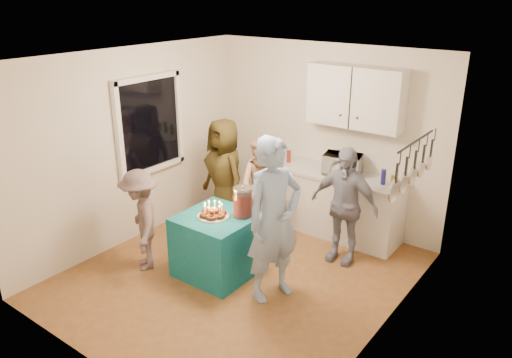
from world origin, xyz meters
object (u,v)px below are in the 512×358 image
Objects in this scene: child_near_left at (141,220)px; counter at (324,202)px; woman_back_left at (224,175)px; microwave at (342,164)px; woman_back_right at (344,205)px; woman_back_center at (263,189)px; punch_jar at (243,203)px; party_table at (218,244)px; man_birthday at (274,220)px.

counter is at bearing 96.90° from child_near_left.
woman_back_left is at bearing -145.22° from counter.
woman_back_right is at bearing -73.31° from microwave.
woman_back_left is 0.61m from woman_back_center.
counter is at bearing 51.94° from woman_back_left.
woman_back_left is at bearing -164.03° from microwave.
child_near_left is (-0.12, -1.44, -0.17)m from woman_back_left.
punch_jar is at bearing 67.46° from child_near_left.
man_birthday reaches higher than party_table.
woman_back_left reaches higher than party_table.
woman_back_center is at bearing 96.13° from party_table.
child_near_left is (-0.71, -1.54, -0.08)m from woman_back_center.
woman_back_left is 1.45m from child_near_left.
punch_jar is 0.99m from woman_back_center.
woman_back_left is at bearing 140.26° from punch_jar.
woman_back_left reaches higher than woman_back_center.
woman_back_center is at bearing -128.91° from counter.
woman_back_center is at bearing 27.33° from woman_back_left.
child_near_left is at bearing -149.10° from punch_jar.
child_near_left is at bearing -138.02° from microwave.
woman_back_center is 1.18m from woman_back_right.
woman_back_right reaches higher than woman_back_center.
woman_back_center is at bearing -177.74° from woman_back_right.
woman_back_center is (-0.12, 1.09, 0.34)m from party_table.
party_table is at bearing 110.61° from man_birthday.
woman_back_center reaches higher than punch_jar.
woman_back_left reaches higher than punch_jar.
woman_back_right is at bearing -45.03° from counter.
child_near_left is at bearing -119.66° from counter.
woman_back_right is (1.77, 0.20, -0.06)m from woman_back_left.
man_birthday is (0.11, -1.78, -0.11)m from microwave.
woman_back_left is (-0.71, 0.98, 0.44)m from party_table.
microwave is at bearing 0.00° from counter.
party_table is 0.63m from punch_jar.
microwave reaches higher than punch_jar.
man_birthday reaches higher than microwave.
woman_back_left is 1.78m from woman_back_right.
counter is at bearing 132.82° from woman_back_right.
child_near_left is (-1.53, -2.24, -0.41)m from microwave.
counter is 1.45× the size of woman_back_right.
woman_back_left is (-1.52, 0.97, -0.12)m from man_birthday.
child_near_left is at bearing -77.42° from woman_back_left.
microwave is 0.31× the size of woman_back_left.
woman_back_right reaches higher than counter.
punch_jar is at bearing -97.33° from counter.
counter is 0.92m from woman_back_right.
microwave is 0.76m from woman_back_right.
child_near_left is at bearing -141.26° from woman_back_right.
counter is 1.85m from party_table.
microwave is at bearing 118.31° from woman_back_right.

